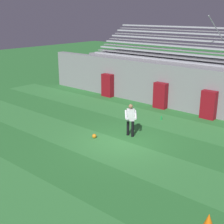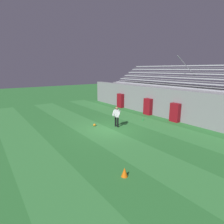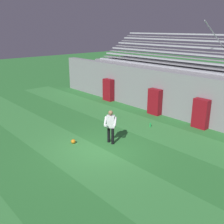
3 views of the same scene
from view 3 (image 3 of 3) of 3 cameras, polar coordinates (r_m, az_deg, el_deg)
name	(u,v)px [view 3 (image 3 of 3)]	position (r m, az deg, el deg)	size (l,w,h in m)	color
ground_plane	(100,149)	(12.38, -2.63, -8.04)	(80.00, 80.00, 0.00)	#2D7533
turf_stripe_mid	(81,156)	(11.79, -6.86, -9.55)	(28.00, 2.45, 0.01)	#38843D
turf_stripe_far	(152,129)	(14.85, 8.74, -3.68)	(28.00, 2.45, 0.01)	#38843D
back_wall	(182,97)	(16.53, 15.02, 3.24)	(24.00, 0.60, 2.80)	gray
padding_pillar_gate_left	(155,102)	(17.17, 9.30, 2.21)	(0.88, 0.44, 1.67)	maroon
padding_pillar_gate_right	(201,114)	(15.42, 18.77, -0.33)	(0.88, 0.44, 1.67)	maroon
padding_pillar_far_left	(108,90)	(20.24, -0.79, 4.84)	(0.88, 0.44, 1.67)	maroon
bleacher_stand	(205,88)	(18.77, 19.62, 4.86)	(18.00, 4.75, 5.83)	gray
goalkeeper	(111,125)	(12.59, -0.31, -2.82)	(0.74, 0.73, 1.67)	black
soccer_ball	(73,141)	(13.01, -8.43, -6.35)	(0.22, 0.22, 0.22)	orange
water_bottle	(150,125)	(15.10, 8.33, -2.81)	(0.07, 0.07, 0.24)	green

